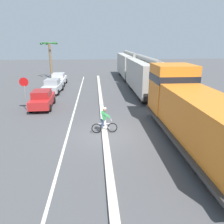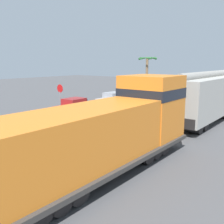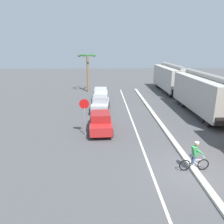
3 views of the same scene
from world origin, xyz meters
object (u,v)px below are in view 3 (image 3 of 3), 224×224
Objects in this scene: parked_car_white at (101,94)px; hopper_car_middle at (171,78)px; parked_car_silver at (100,103)px; cyclist at (195,157)px; parked_car_red at (101,122)px; stop_sign at (84,110)px; palm_tree_near at (87,63)px; hopper_car_lead at (204,94)px.

hopper_car_middle is at bearing 27.20° from parked_car_white.
cyclist reaches higher than parked_car_silver.
hopper_car_middle is 11.91m from parked_car_white.
parked_car_red is at bearing -88.98° from parked_car_silver.
stop_sign is (-6.50, 5.38, 1.21)m from cyclist.
hopper_car_middle is 14.63m from parked_car_silver.
parked_car_red is 10.71m from parked_car_white.
stop_sign is 17.29m from palm_tree_near.
parked_car_red is 8.07m from cyclist.
parked_car_silver is 6.91m from stop_sign.
hopper_car_middle is 22.83m from cyclist.
parked_car_red is 1.85m from stop_sign.
parked_car_red is at bearing -156.47° from hopper_car_lead.
hopper_car_lead is 2.48× the size of parked_car_silver.
palm_tree_near is (-7.45, 22.50, 3.46)m from cyclist.
palm_tree_near is (-2.01, 5.70, 3.47)m from parked_car_white.
cyclist is 0.30× the size of palm_tree_near.
cyclist is at bearing -65.96° from parked_car_silver.
parked_car_silver is 11.16m from palm_tree_near.
hopper_car_lead is at bearing -8.02° from parked_car_silver.
stop_sign is at bearing -124.54° from hopper_car_middle.
hopper_car_middle is at bearing 57.21° from parked_car_red.
parked_car_red is 0.74× the size of palm_tree_near.
parked_car_white is 0.72× the size of palm_tree_near.
hopper_car_lead and hopper_car_middle have the same top height.
stop_sign reaches higher than cyclist.
stop_sign is at bearing -99.32° from parked_car_silver.
hopper_car_lead is 2.49× the size of parked_car_red.
hopper_car_lead reaches higher than stop_sign.
parked_car_white is at bearing -70.53° from palm_tree_near.
parked_car_white is 2.45× the size of cyclist.
stop_sign is (-1.06, -11.42, 1.21)m from parked_car_white.
cyclist is (5.29, -6.10, 0.00)m from parked_car_red.
parked_car_red is 16.90m from palm_tree_near.
hopper_car_lead is 11.39m from parked_car_red.
cyclist reaches higher than parked_car_white.
hopper_car_lead is 1.83× the size of palm_tree_near.
hopper_car_lead is at bearing -43.44° from palm_tree_near.
hopper_car_middle reaches higher than cyclist.
hopper_car_middle is 20.44m from stop_sign.
hopper_car_lead is at bearing 23.53° from parked_car_red.
palm_tree_near is at bearing 136.56° from hopper_car_lead.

